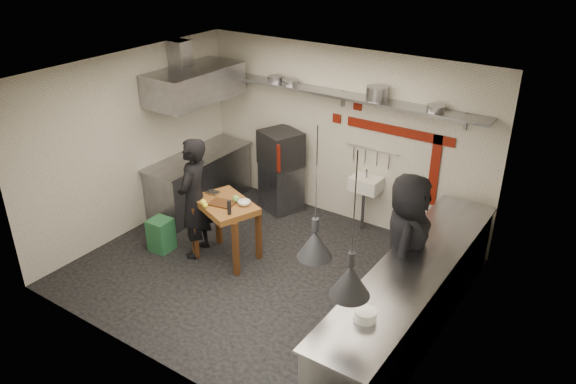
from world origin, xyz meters
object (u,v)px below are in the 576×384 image
Objects in this scene: oven_stand at (281,187)px; chef_right at (406,243)px; combi_oven at (281,148)px; chef_left at (194,199)px; green_bin at (161,235)px; prep_table at (226,231)px.

chef_right is (2.80, -1.33, 0.52)m from oven_stand.
chef_left is at bearing -73.85° from combi_oven.
oven_stand is 0.44× the size of chef_left.
chef_left is at bearing 85.18° from chef_right.
combi_oven reaches higher than green_bin.
combi_oven is 1.91m from chef_left.
oven_stand is at bearing 49.55° from chef_right.
chef_left is (0.51, 0.23, 0.66)m from green_bin.
oven_stand is 2.23m from green_bin.
green_bin is 0.54× the size of prep_table.
prep_table is 0.65m from chef_left.
chef_left is (-0.19, -1.89, -0.18)m from combi_oven.
chef_right is at bearing -3.78° from combi_oven.
chef_right is at bearing -3.54° from oven_stand.
chef_left is at bearing 24.35° from green_bin.
chef_left is at bearing -142.08° from prep_table.
prep_table reaches higher than green_bin.
chef_left reaches higher than combi_oven.
oven_stand is at bearing 155.55° from chef_left.
combi_oven is 1.23× the size of green_bin.
chef_left is 0.99× the size of chef_right.
oven_stand reaches higher than green_bin.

